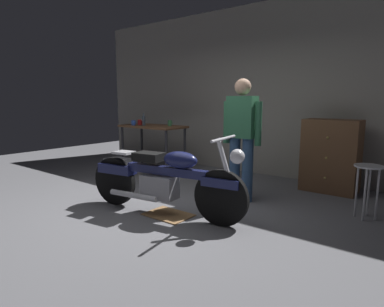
# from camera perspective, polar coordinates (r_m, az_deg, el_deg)

# --- Properties ---
(ground_plane) EXTENTS (12.00, 12.00, 0.00)m
(ground_plane) POSITION_cam_1_polar(r_m,az_deg,el_deg) (4.26, -6.43, -9.81)
(ground_plane) COLOR slate
(back_wall) EXTENTS (8.00, 0.12, 3.10)m
(back_wall) POSITION_cam_1_polar(r_m,az_deg,el_deg) (6.33, 11.65, 10.58)
(back_wall) COLOR gray
(back_wall) RESTS_ON ground_plane
(workbench) EXTENTS (1.30, 0.64, 0.90)m
(workbench) POSITION_cam_1_polar(r_m,az_deg,el_deg) (6.42, -6.83, 3.87)
(workbench) COLOR brown
(workbench) RESTS_ON ground_plane
(motorcycle) EXTENTS (2.17, 0.70, 1.00)m
(motorcycle) POSITION_cam_1_polar(r_m,az_deg,el_deg) (4.00, -4.91, -4.35)
(motorcycle) COLOR black
(motorcycle) RESTS_ON ground_plane
(person_standing) EXTENTS (0.57, 0.23, 1.67)m
(person_standing) POSITION_cam_1_polar(r_m,az_deg,el_deg) (4.53, 8.62, 3.30)
(person_standing) COLOR #35557E
(person_standing) RESTS_ON ground_plane
(shop_stool) EXTENTS (0.32, 0.32, 0.64)m
(shop_stool) POSITION_cam_1_polar(r_m,az_deg,el_deg) (4.36, 28.21, -3.65)
(shop_stool) COLOR #B2B2B7
(shop_stool) RESTS_ON ground_plane
(wooden_dresser) EXTENTS (0.80, 0.47, 1.10)m
(wooden_dresser) POSITION_cam_1_polar(r_m,az_deg,el_deg) (5.40, 22.91, -0.38)
(wooden_dresser) COLOR brown
(wooden_dresser) RESTS_ON ground_plane
(drip_tray) EXTENTS (0.56, 0.40, 0.01)m
(drip_tray) POSITION_cam_1_polar(r_m,az_deg,el_deg) (4.09, -4.13, -10.54)
(drip_tray) COLOR olive
(drip_tray) RESTS_ON ground_plane
(storage_bin) EXTENTS (0.44, 0.32, 0.34)m
(storage_bin) POSITION_cam_1_polar(r_m,az_deg,el_deg) (6.12, -12.68, -2.41)
(storage_bin) COLOR gray
(storage_bin) RESTS_ON ground_plane
(mug_red_diner) EXTENTS (0.11, 0.08, 0.11)m
(mug_red_diner) POSITION_cam_1_polar(r_m,az_deg,el_deg) (6.52, -9.05, 5.36)
(mug_red_diner) COLOR red
(mug_red_diner) RESTS_ON workbench
(mug_green_speckled) EXTENTS (0.11, 0.07, 0.11)m
(mug_green_speckled) POSITION_cam_1_polar(r_m,az_deg,el_deg) (6.22, -3.87, 5.28)
(mug_green_speckled) COLOR #3D7F4C
(mug_green_speckled) RESTS_ON workbench
(mug_blue_enamel) EXTENTS (0.12, 0.08, 0.10)m
(mug_blue_enamel) POSITION_cam_1_polar(r_m,az_deg,el_deg) (6.47, -10.11, 5.26)
(mug_blue_enamel) COLOR #2D51AD
(mug_blue_enamel) RESTS_ON workbench
(bottle) EXTENTS (0.06, 0.06, 0.24)m
(bottle) POSITION_cam_1_polar(r_m,az_deg,el_deg) (6.40, -8.36, 5.70)
(bottle) COLOR #3F4C59
(bottle) RESTS_ON workbench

